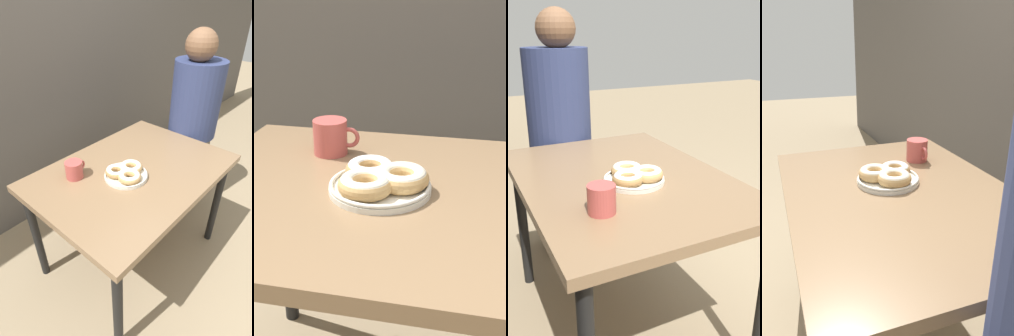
% 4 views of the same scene
% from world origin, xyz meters
% --- Properties ---
extents(dining_table, '(1.15, 0.81, 0.76)m').
position_xyz_m(dining_table, '(0.00, 0.20, 0.68)').
color(dining_table, '#846647').
rests_on(dining_table, ground_plane).
extents(donut_plate, '(0.25, 0.26, 0.06)m').
position_xyz_m(donut_plate, '(-0.09, 0.18, 0.79)').
color(donut_plate, silver).
rests_on(donut_plate, dining_table).
extents(coffee_mug, '(0.13, 0.10, 0.10)m').
position_xyz_m(coffee_mug, '(-0.27, 0.39, 0.81)').
color(coffee_mug, '#B74C47').
rests_on(coffee_mug, dining_table).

